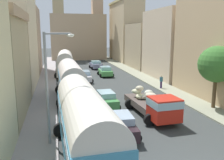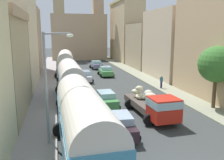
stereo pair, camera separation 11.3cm
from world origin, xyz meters
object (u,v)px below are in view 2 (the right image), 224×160
at_px(car_3, 106,99).
at_px(parked_bus_0, 83,121).
at_px(pedestrian_0, 161,81).
at_px(car_1, 96,65).
at_px(streetlamp_near, 50,80).
at_px(car_4, 84,76).
at_px(parked_bus_1, 71,79).
at_px(parked_bus_2, 65,62).
at_px(car_2, 120,125).
at_px(car_0, 106,71).
at_px(cargo_truck_0, 154,105).

bearing_deg(car_3, parked_bus_0, -108.82).
bearing_deg(parked_bus_0, pedestrian_0, 52.58).
relative_size(car_1, pedestrian_0, 2.24).
bearing_deg(streetlamp_near, car_4, 77.92).
relative_size(parked_bus_1, parked_bus_2, 0.93).
height_order(car_3, pedestrian_0, pedestrian_0).
distance_m(parked_bus_1, car_3, 4.72).
distance_m(parked_bus_1, pedestrian_0, 11.35).
bearing_deg(car_2, car_0, 80.92).
distance_m(parked_bus_1, car_0, 14.30).
relative_size(car_2, car_4, 0.96).
bearing_deg(car_3, cargo_truck_0, -49.28).
height_order(parked_bus_0, car_4, parked_bus_0).
distance_m(parked_bus_0, car_2, 3.86).
relative_size(parked_bus_2, car_2, 2.29).
xyz_separation_m(parked_bus_2, streetlamp_near, (-1.79, -24.95, 1.92)).
bearing_deg(car_3, parked_bus_1, 130.69).
height_order(parked_bus_2, car_2, parked_bus_2).
relative_size(cargo_truck_0, car_3, 1.84).
bearing_deg(cargo_truck_0, streetlamp_near, -158.75).
xyz_separation_m(pedestrian_0, streetlamp_near, (-12.84, -12.50, 3.11)).
relative_size(parked_bus_2, car_3, 2.33).
bearing_deg(car_4, parked_bus_0, -96.48).
xyz_separation_m(parked_bus_1, cargo_truck_0, (6.14, -7.14, -1.00)).
bearing_deg(parked_bus_2, pedestrian_0, -48.40).
height_order(parked_bus_1, parked_bus_2, parked_bus_2).
distance_m(parked_bus_0, pedestrian_0, 18.35).
bearing_deg(car_0, parked_bus_0, -104.06).
height_order(cargo_truck_0, car_4, cargo_truck_0).
xyz_separation_m(car_4, streetlamp_near, (-4.15, -19.39, 3.31)).
distance_m(parked_bus_1, car_2, 10.29).
bearing_deg(pedestrian_0, parked_bus_0, -127.42).
xyz_separation_m(parked_bus_0, parked_bus_2, (0.08, 27.00, -0.01)).
xyz_separation_m(car_0, pedestrian_0, (4.85, -10.54, 0.20)).
bearing_deg(parked_bus_2, parked_bus_0, -90.16).
distance_m(cargo_truck_0, streetlamp_near, 9.00).
xyz_separation_m(car_1, car_3, (-3.10, -24.48, -0.02)).
bearing_deg(parked_bus_0, parked_bus_2, 89.84).
height_order(car_1, streetlamp_near, streetlamp_near).
distance_m(parked_bus_1, parked_bus_2, 14.72).
bearing_deg(parked_bus_2, streetlamp_near, -94.10).
xyz_separation_m(car_1, car_2, (-3.46, -30.92, -0.02)).
bearing_deg(pedestrian_0, car_3, -144.94).
xyz_separation_m(parked_bus_1, car_3, (2.94, -3.42, -1.38)).
bearing_deg(car_0, car_1, 91.16).
height_order(parked_bus_1, pedestrian_0, parked_bus_1).
xyz_separation_m(parked_bus_0, car_1, (6.12, 33.33, -1.38)).
bearing_deg(parked_bus_0, car_2, 42.24).
height_order(car_0, streetlamp_near, streetlamp_near).
xyz_separation_m(parked_bus_1, car_1, (6.04, 21.06, -1.35)).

